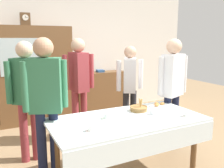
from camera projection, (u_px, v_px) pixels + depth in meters
name	position (u px, v px, depth m)	size (l,w,h in m)	color
ground_plane	(119.00, 167.00, 3.20)	(12.00, 12.00, 0.00)	#997A56
back_wall	(61.00, 53.00, 5.27)	(6.40, 0.10, 2.70)	silver
dining_table	(128.00, 127.00, 2.88)	(1.84, 0.95, 0.73)	brown
wall_cabinet	(21.00, 76.00, 4.69)	(1.99, 0.46, 1.91)	brown
mantel_clock	(25.00, 19.00, 4.56)	(0.18, 0.11, 0.24)	brown
bookshelf_low	(100.00, 92.00, 5.59)	(1.14, 0.35, 0.92)	brown
book_stack	(100.00, 71.00, 5.50)	(0.18, 0.20, 0.05)	#2D5184
tea_cup_front_edge	(92.00, 129.00, 2.48)	(0.13, 0.13, 0.06)	white
tea_cup_center	(186.00, 114.00, 2.95)	(0.13, 0.13, 0.06)	white
tea_cup_near_left	(107.00, 117.00, 2.87)	(0.13, 0.13, 0.06)	silver
tea_cup_near_right	(153.00, 113.00, 3.01)	(0.13, 0.13, 0.06)	white
bread_basket	(139.00, 108.00, 3.18)	(0.24, 0.24, 0.16)	#9E7542
pastry_plate	(159.00, 105.00, 3.39)	(0.28, 0.28, 0.05)	white
spoon_mid_right	(126.00, 115.00, 2.98)	(0.12, 0.02, 0.01)	silver
spoon_back_edge	(154.00, 119.00, 2.87)	(0.12, 0.02, 0.01)	silver
person_behind_table_right	(79.00, 79.00, 3.90)	(0.52, 0.38, 1.68)	#933338
person_beside_shelf	(130.00, 82.00, 4.18)	(0.52, 0.41, 1.55)	#232328
person_by_cabinet	(172.00, 83.00, 3.59)	(0.52, 0.31, 1.67)	#191E38
person_behind_table_left	(27.00, 90.00, 3.19)	(0.52, 0.39, 1.64)	#933338
person_near_right_end	(46.00, 95.00, 2.77)	(0.52, 0.32, 1.69)	#191E38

